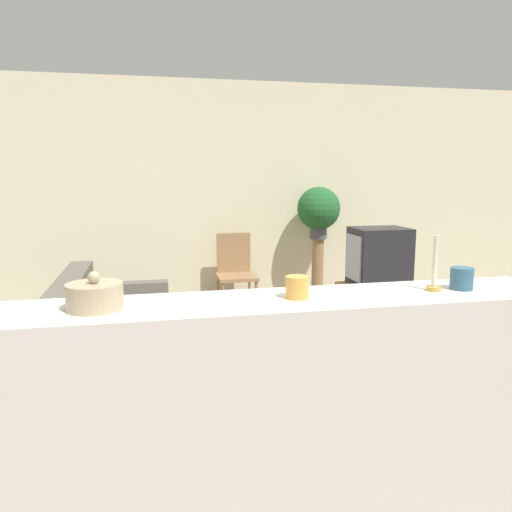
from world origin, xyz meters
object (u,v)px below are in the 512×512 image
Objects in this scene: decorative_bowl at (95,296)px; couch at (111,339)px; wooden_chair at (235,270)px; potted_plant at (319,209)px; television at (379,256)px.

couch is at bearing 93.26° from decorative_bowl.
wooden_chair is (1.31, 1.52, 0.25)m from couch.
wooden_chair is 4.10× the size of decorative_bowl.
decorative_bowl is at bearing -121.48° from potted_plant.
television is 0.92× the size of potted_plant.
potted_plant is at bearing 3.40° from wooden_chair.
wooden_chair is (-1.27, 1.07, -0.28)m from television.
wooden_chair is at bearing 71.50° from decorative_bowl.
potted_plant reaches higher than decorative_bowl.
couch is at bearing -145.94° from potted_plant.
couch is at bearing -130.76° from wooden_chair.
television reaches higher than couch.
television is at bearing -39.99° from wooden_chair.
couch is 3.05× the size of potted_plant.
couch is 2.96m from potted_plant.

